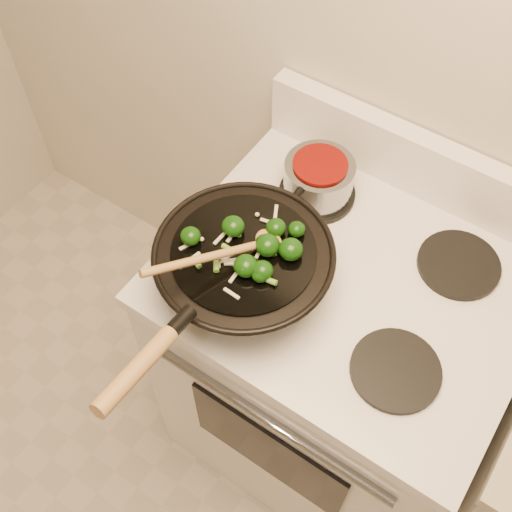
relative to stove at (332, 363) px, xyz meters
The scene contains 5 objects.
stove is the anchor object (origin of this frame).
wok 0.58m from the stove, 138.75° to the right, with size 0.37×0.61×0.21m.
stirfry 0.63m from the stove, 138.55° to the right, with size 0.23×0.24×0.04m.
wooden_spoon 0.66m from the stove, 135.44° to the right, with size 0.17×0.28×0.10m.
saucepan 0.56m from the stove, 141.08° to the left, with size 0.16×0.26×0.10m.
Camera 1 is at (0.03, 0.43, 2.09)m, focal length 45.00 mm.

